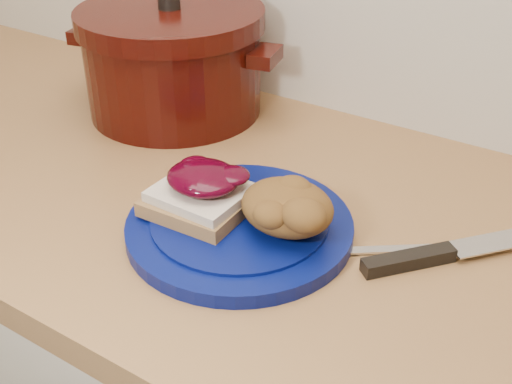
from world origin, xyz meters
The scene contains 7 objects.
plate centered at (0.00, 1.43, 0.91)m, with size 0.27×0.27×0.02m, color #050F51.
sandwich centered at (-0.04, 1.42, 0.95)m, with size 0.12×0.10×0.06m.
stuffing_mound centered at (0.06, 1.44, 0.95)m, with size 0.11×0.09×0.05m, color brown.
chef_knife centered at (0.22, 1.51, 0.91)m, with size 0.21×0.24×0.02m.
butter_knife centered at (0.19, 1.51, 0.90)m, with size 0.15×0.01×0.00m, color silver.
dutch_oven centered at (-0.28, 1.66, 0.98)m, with size 0.35×0.34×0.18m.
pepper_grinder centered at (-0.32, 1.68, 0.96)m, with size 0.06×0.06×0.12m.
Camera 1 is at (0.35, 0.92, 1.34)m, focal length 45.00 mm.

